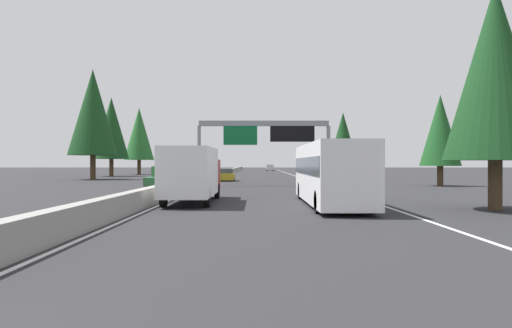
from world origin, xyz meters
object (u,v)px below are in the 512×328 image
(sign_gantry_overhead, at_px, (266,134))
(conifer_left_far, at_px, (139,134))
(conifer_right_mid, at_px, (343,138))
(oncoming_far, at_px, (184,174))
(oncoming_near, at_px, (163,177))
(bus_near_right, at_px, (330,171))
(conifer_left_mid, at_px, (111,128))
(box_truck_mid_right, at_px, (193,173))
(sedan_near_center, at_px, (227,175))
(conifer_right_foreground, at_px, (495,72))
(conifer_left_near, at_px, (93,112))
(conifer_right_near, at_px, (440,130))
(minivan_mid_center, at_px, (270,167))

(sign_gantry_overhead, xyz_separation_m, conifer_left_far, (42.49, 22.59, 2.63))
(conifer_right_mid, bearing_deg, oncoming_far, 133.27)
(sign_gantry_overhead, bearing_deg, oncoming_near, 112.00)
(oncoming_near, distance_m, oncoming_far, 11.29)
(bus_near_right, bearing_deg, conifer_left_mid, 27.47)
(box_truck_mid_right, height_order, conifer_left_mid, conifer_left_mid)
(oncoming_far, distance_m, conifer_left_mid, 29.20)
(bus_near_right, bearing_deg, conifer_left_far, 21.90)
(box_truck_mid_right, xyz_separation_m, conifer_right_mid, (47.09, -16.73, 4.43))
(sign_gantry_overhead, distance_m, sedan_near_center, 12.92)
(bus_near_right, xyz_separation_m, conifer_right_foreground, (-2.50, -7.15, 4.58))
(oncoming_far, bearing_deg, oncoming_near, -0.45)
(sign_gantry_overhead, height_order, oncoming_near, sign_gantry_overhead)
(conifer_left_near, bearing_deg, oncoming_near, -146.99)
(conifer_right_near, relative_size, conifer_left_near, 0.59)
(sign_gantry_overhead, height_order, box_truck_mid_right, sign_gantry_overhead)
(bus_near_right, xyz_separation_m, conifer_left_mid, (52.36, 27.22, 6.04))
(minivan_mid_center, height_order, conifer_left_near, conifer_left_near)
(conifer_right_near, height_order, conifer_left_mid, conifer_left_mid)
(conifer_left_mid, bearing_deg, minivan_mid_center, -26.92)
(conifer_left_far, bearing_deg, sign_gantry_overhead, -152.00)
(box_truck_mid_right, bearing_deg, oncoming_near, 16.67)
(box_truck_mid_right, bearing_deg, conifer_right_near, -47.88)
(box_truck_mid_right, xyz_separation_m, conifer_right_foreground, (-4.02, -14.35, 4.68))
(oncoming_near, xyz_separation_m, conifer_right_mid, (31.38, -21.43, 5.13))
(box_truck_mid_right, xyz_separation_m, conifer_left_near, (35.97, 17.87, 7.14))
(bus_near_right, relative_size, minivan_mid_center, 2.30)
(oncoming_far, relative_size, conifer_left_near, 0.39)
(conifer_left_mid, bearing_deg, sedan_near_center, -135.21)
(minivan_mid_center, bearing_deg, conifer_right_near, -171.00)
(conifer_right_near, height_order, conifer_left_near, conifer_left_near)
(conifer_right_near, bearing_deg, conifer_left_far, 42.01)
(conifer_left_near, bearing_deg, conifer_right_foreground, -141.14)
(oncoming_near, relative_size, oncoming_far, 1.00)
(conifer_right_near, bearing_deg, minivan_mid_center, 9.00)
(box_truck_mid_right, relative_size, sedan_near_center, 1.93)
(oncoming_near, height_order, conifer_right_mid, conifer_right_mid)
(sign_gantry_overhead, bearing_deg, conifer_right_foreground, -156.76)
(bus_near_right, bearing_deg, sedan_near_center, 12.71)
(minivan_mid_center, bearing_deg, box_truck_mid_right, 176.11)
(minivan_mid_center, height_order, oncoming_near, oncoming_near)
(box_truck_mid_right, distance_m, oncoming_far, 27.40)
(bus_near_right, xyz_separation_m, oncoming_far, (28.52, 11.81, -0.80))
(conifer_right_mid, distance_m, conifer_left_far, 38.02)
(sedan_near_center, relative_size, conifer_left_mid, 0.34)
(conifer_left_far, bearing_deg, conifer_left_mid, 170.96)
(conifer_left_mid, bearing_deg, conifer_right_near, -128.37)
(box_truck_mid_right, distance_m, minivan_mid_center, 104.46)
(box_truck_mid_right, relative_size, oncoming_far, 1.52)
(minivan_mid_center, xyz_separation_m, oncoming_near, (-88.51, 11.78, -0.04))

